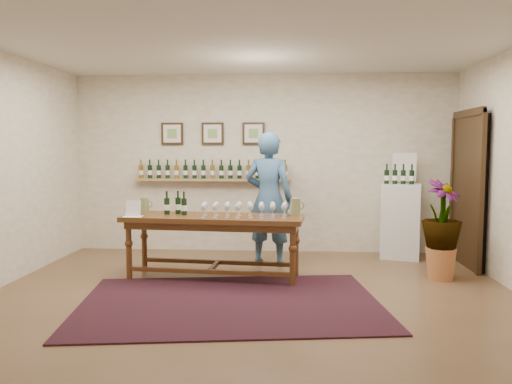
# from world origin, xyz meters

# --- Properties ---
(ground) EXTENTS (6.00, 6.00, 0.00)m
(ground) POSITION_xyz_m (0.00, 0.00, 0.00)
(ground) COLOR brown
(ground) RESTS_ON ground
(room_shell) EXTENTS (6.00, 6.00, 6.00)m
(room_shell) POSITION_xyz_m (2.11, 1.86, 1.12)
(room_shell) COLOR #F2E3CE
(room_shell) RESTS_ON ground
(rug) EXTENTS (3.41, 2.50, 0.02)m
(rug) POSITION_xyz_m (-0.20, -0.27, 0.01)
(rug) COLOR #4A140D
(rug) RESTS_ON ground
(tasting_table) EXTENTS (2.31, 0.92, 0.80)m
(tasting_table) POSITION_xyz_m (-0.54, 0.78, 0.68)
(tasting_table) COLOR #4B2A12
(tasting_table) RESTS_ON ground
(table_glasses) EXTENTS (1.33, 0.36, 0.18)m
(table_glasses) POSITION_xyz_m (-0.14, 0.71, 0.89)
(table_glasses) COLOR silver
(table_glasses) RESTS_ON tasting_table
(table_bottles) EXTENTS (0.31, 0.22, 0.30)m
(table_bottles) POSITION_xyz_m (-1.03, 0.87, 0.95)
(table_bottles) COLOR black
(table_bottles) RESTS_ON tasting_table
(pitcher_left) EXTENTS (0.14, 0.14, 0.21)m
(pitcher_left) POSITION_xyz_m (-1.47, 0.94, 0.90)
(pitcher_left) COLOR olive
(pitcher_left) RESTS_ON tasting_table
(pitcher_right) EXTENTS (0.15, 0.15, 0.22)m
(pitcher_right) POSITION_xyz_m (0.49, 0.84, 0.91)
(pitcher_right) COLOR olive
(pitcher_right) RESTS_ON tasting_table
(menu_card) EXTENTS (0.23, 0.17, 0.20)m
(menu_card) POSITION_xyz_m (-1.52, 0.62, 0.90)
(menu_card) COLOR white
(menu_card) RESTS_ON tasting_table
(display_pedestal) EXTENTS (0.68, 0.68, 1.11)m
(display_pedestal) POSITION_xyz_m (2.10, 2.17, 0.56)
(display_pedestal) COLOR silver
(display_pedestal) RESTS_ON ground
(pedestal_bottles) EXTENTS (0.30, 0.15, 0.29)m
(pedestal_bottles) POSITION_xyz_m (2.05, 2.13, 1.26)
(pedestal_bottles) COLOR black
(pedestal_bottles) RESTS_ON display_pedestal
(info_sign) EXTENTS (0.35, 0.11, 0.49)m
(info_sign) POSITION_xyz_m (2.17, 2.32, 1.36)
(info_sign) COLOR white
(info_sign) RESTS_ON display_pedestal
(potted_plant) EXTENTS (0.81, 0.81, 1.09)m
(potted_plant) POSITION_xyz_m (2.32, 0.90, 0.63)
(potted_plant) COLOR #B2693B
(potted_plant) RESTS_ON ground
(person) EXTENTS (0.78, 0.62, 1.88)m
(person) POSITION_xyz_m (0.13, 1.56, 0.94)
(person) COLOR #375C82
(person) RESTS_ON ground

